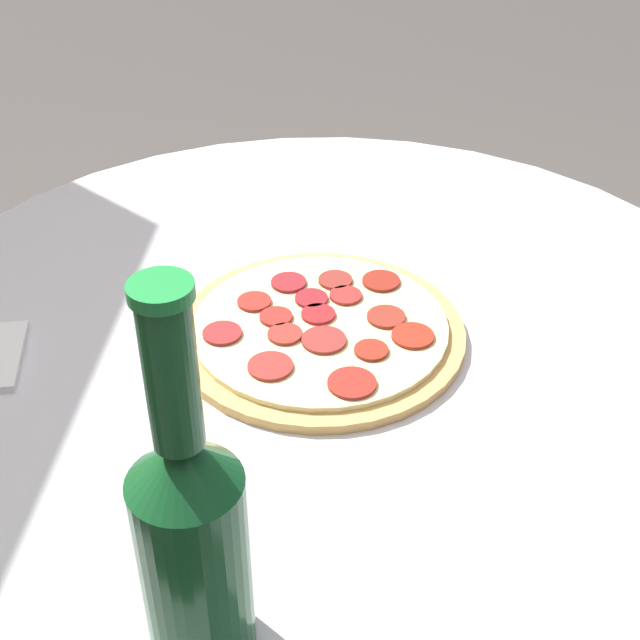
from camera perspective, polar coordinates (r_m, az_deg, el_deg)
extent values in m
cylinder|color=silver|center=(1.15, 0.33, -16.22)|extent=(0.10, 0.10, 0.72)
cylinder|color=silver|center=(0.89, 0.41, -1.25)|extent=(0.92, 0.92, 0.02)
cylinder|color=tan|center=(0.87, 0.00, -0.81)|extent=(0.28, 0.28, 0.01)
cylinder|color=beige|center=(0.86, 0.00, -0.38)|extent=(0.25, 0.25, 0.01)
cylinder|color=maroon|center=(0.92, -2.02, 2.41)|extent=(0.04, 0.04, 0.00)
cylinder|color=maroon|center=(0.81, -3.20, -2.98)|extent=(0.04, 0.04, 0.00)
cylinder|color=maroon|center=(0.87, -0.13, 0.28)|extent=(0.03, 0.03, 0.00)
cylinder|color=maroon|center=(0.90, 1.65, 1.57)|extent=(0.03, 0.03, 0.00)
cylinder|color=maroon|center=(0.84, -0.09, -1.28)|extent=(0.04, 0.04, 0.00)
cylinder|color=maroon|center=(0.89, -4.23, 1.18)|extent=(0.03, 0.03, 0.00)
cylinder|color=maroon|center=(0.82, 3.30, -1.95)|extent=(0.03, 0.03, 0.00)
cylinder|color=maroon|center=(0.87, 4.26, 0.04)|extent=(0.04, 0.04, 0.00)
cylinder|color=maroon|center=(0.79, 2.06, -4.06)|extent=(0.04, 0.04, 0.00)
cylinder|color=maroon|center=(0.84, -2.26, -0.92)|extent=(0.03, 0.03, 0.00)
cylinder|color=maroon|center=(0.85, 5.96, -1.02)|extent=(0.04, 0.04, 0.00)
cylinder|color=maroon|center=(0.92, 0.99, 2.57)|extent=(0.04, 0.04, 0.00)
cylinder|color=maroon|center=(0.92, 3.93, 2.50)|extent=(0.04, 0.04, 0.00)
cylinder|color=maroon|center=(0.87, -2.83, 0.20)|extent=(0.03, 0.03, 0.00)
cylinder|color=maroon|center=(0.85, -6.28, -0.85)|extent=(0.04, 0.04, 0.00)
cylinder|color=maroon|center=(0.89, -0.56, 1.38)|extent=(0.03, 0.03, 0.00)
cylinder|color=#144C23|center=(0.58, -8.00, -15.31)|extent=(0.07, 0.07, 0.15)
cone|color=#144C23|center=(0.51, -8.82, -8.97)|extent=(0.07, 0.07, 0.03)
cylinder|color=#144C23|center=(0.47, -9.51, -3.41)|extent=(0.03, 0.03, 0.10)
cylinder|color=#1E8438|center=(0.44, -10.16, 1.85)|extent=(0.03, 0.03, 0.01)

